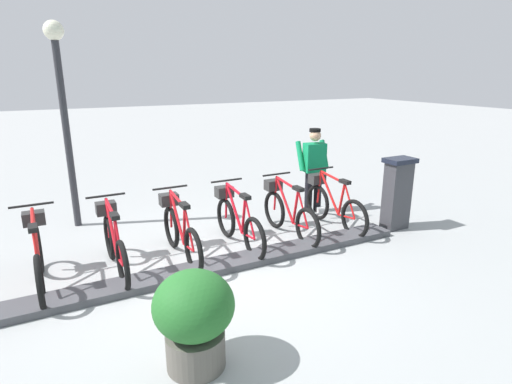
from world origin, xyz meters
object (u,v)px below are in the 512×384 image
object	(u,v)px
bike_docked_0	(333,204)
payment_kiosk	(397,192)
worker_near_rack	(314,167)
lamp_post	(62,95)
bike_docked_2	(237,221)
bike_docked_4	(114,242)
planter_bush	(194,316)
bike_docked_3	(180,231)
bike_docked_1	(288,212)
bike_docked_5	(38,256)

from	to	relation	value
bike_docked_0	payment_kiosk	bearing A→B (deg)	-121.02
worker_near_rack	lamp_post	world-z (taller)	lamp_post
bike_docked_2	bike_docked_4	world-z (taller)	same
bike_docked_0	planter_bush	bearing A→B (deg)	124.92
payment_kiosk	bike_docked_0	bearing A→B (deg)	58.98
bike_docked_3	bike_docked_2	bearing A→B (deg)	-90.00
bike_docked_0	bike_docked_2	xyz separation A→B (m)	(0.00, 1.88, 0.00)
lamp_post	payment_kiosk	bearing A→B (deg)	-118.76
bike_docked_3	worker_near_rack	distance (m)	3.18
worker_near_rack	lamp_post	xyz separation A→B (m)	(1.30, 4.28, 1.43)
bike_docked_1	bike_docked_4	world-z (taller)	same
bike_docked_5	planter_bush	bearing A→B (deg)	-151.96
bike_docked_3	planter_bush	world-z (taller)	bike_docked_3
bike_docked_3	worker_near_rack	xyz separation A→B (m)	(0.89, -3.02, 0.48)
payment_kiosk	lamp_post	distance (m)	5.98
bike_docked_3	bike_docked_5	distance (m)	1.88
worker_near_rack	lamp_post	distance (m)	4.70
bike_docked_0	lamp_post	distance (m)	5.01
bike_docked_5	lamp_post	size ratio (longest dim) A/B	0.49
lamp_post	bike_docked_2	bearing A→B (deg)	-134.89
bike_docked_0	planter_bush	world-z (taller)	bike_docked_0
payment_kiosk	bike_docked_5	size ratio (longest dim) A/B	0.74
worker_near_rack	lamp_post	bearing A→B (deg)	73.05
bike_docked_4	worker_near_rack	size ratio (longest dim) A/B	1.04
payment_kiosk	bike_docked_1	size ratio (longest dim) A/B	0.74
payment_kiosk	planter_bush	size ratio (longest dim) A/B	1.32
bike_docked_0	bike_docked_5	xyz separation A→B (m)	(0.00, 4.71, 0.00)
bike_docked_2	bike_docked_3	world-z (taller)	same
lamp_post	bike_docked_4	bearing A→B (deg)	-171.77
bike_docked_0	worker_near_rack	xyz separation A→B (m)	(0.89, -0.19, 0.48)
bike_docked_3	bike_docked_5	bearing A→B (deg)	90.00
bike_docked_1	bike_docked_0	bearing A→B (deg)	-90.00
bike_docked_2	payment_kiosk	bearing A→B (deg)	-101.40
bike_docked_1	planter_bush	bearing A→B (deg)	133.89
bike_docked_2	bike_docked_4	size ratio (longest dim) A/B	1.00
bike_docked_4	bike_docked_5	bearing A→B (deg)	90.00
bike_docked_0	planter_bush	xyz separation A→B (m)	(-2.40, 3.43, 0.11)
payment_kiosk	bike_docked_0	xyz separation A→B (m)	(0.57, 0.95, -0.24)
bike_docked_2	lamp_post	xyz separation A→B (m)	(2.19, 2.20, 1.90)
bike_docked_4	lamp_post	world-z (taller)	lamp_post
payment_kiosk	bike_docked_3	world-z (taller)	payment_kiosk
planter_bush	bike_docked_5	bearing A→B (deg)	28.04
bike_docked_0	bike_docked_1	world-z (taller)	same
bike_docked_1	lamp_post	xyz separation A→B (m)	(2.19, 3.14, 1.90)
payment_kiosk	bike_docked_1	xyz separation A→B (m)	(0.57, 1.89, -0.24)
bike_docked_1	bike_docked_2	size ratio (longest dim) A/B	1.00
bike_docked_4	planter_bush	world-z (taller)	bike_docked_4
bike_docked_2	bike_docked_4	xyz separation A→B (m)	(0.00, 1.88, 0.00)
bike_docked_5	bike_docked_2	bearing A→B (deg)	-90.00
bike_docked_1	planter_bush	distance (m)	3.46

